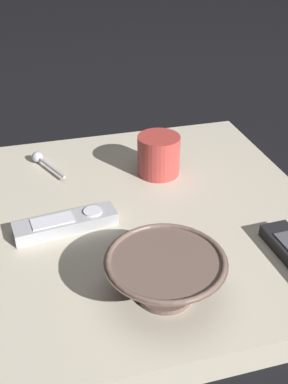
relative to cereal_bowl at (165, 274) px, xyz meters
name	(u,v)px	position (x,y,z in m)	size (l,w,h in m)	color
ground_plane	(137,232)	(-0.01, -0.21, -0.08)	(6.00, 6.00, 0.00)	black
table	(137,222)	(-0.01, -0.21, -0.06)	(0.65, 0.66, 0.05)	#B7AD99
cereal_bowl	(165,274)	(0.00, 0.00, 0.00)	(0.17, 0.17, 0.07)	brown
coffee_mug	(159,155)	(-0.09, -0.33, 0.00)	(0.09, 0.09, 0.08)	#A53833
teaspoon	(40,159)	(0.14, -0.44, -0.03)	(0.06, 0.11, 0.02)	#A3A5B2
tv_remote_far	(66,223)	(0.12, -0.19, -0.03)	(0.18, 0.07, 0.03)	#9E9EA3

